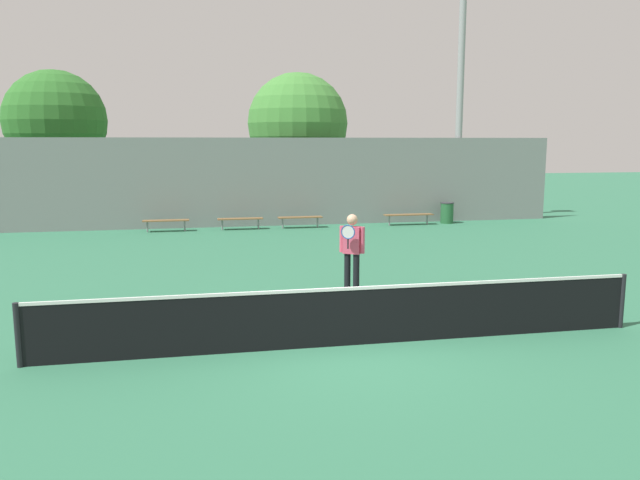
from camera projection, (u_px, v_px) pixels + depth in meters
The scene contains 12 objects.
ground_plane at pixel (349, 345), 10.19m from camera, with size 100.00×100.00×0.00m, color #2D6B4C.
tennis_net at pixel (349, 316), 10.11m from camera, with size 10.10×0.09×0.98m.
tennis_player at pixel (352, 248), 13.62m from camera, with size 0.54×0.52×1.73m.
bench_courtside_near at pixel (409, 215), 24.78m from camera, with size 1.98×0.40×0.43m.
bench_courtside_far at pixel (300, 218), 23.93m from camera, with size 1.70×0.40×0.43m.
bench_adjacent_court at pixel (166, 221), 22.95m from camera, with size 1.68×0.40×0.43m.
bench_by_gate at pixel (240, 219), 23.48m from camera, with size 1.70×0.40×0.43m.
light_pole_near_left at pixel (461, 78), 25.42m from camera, with size 0.90×0.60×10.35m.
trash_bin at pixel (447, 213), 25.30m from camera, with size 0.54×0.54×0.85m.
back_fence at pixel (257, 182), 24.24m from camera, with size 24.64×0.06×3.44m.
tree_green_tall at pixel (56, 121), 27.58m from camera, with size 4.43×4.43×6.42m.
tree_green_broad at pixel (298, 124), 27.14m from camera, with size 4.35×4.35×6.24m.
Camera 1 is at (-2.40, -9.50, 3.30)m, focal length 35.00 mm.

